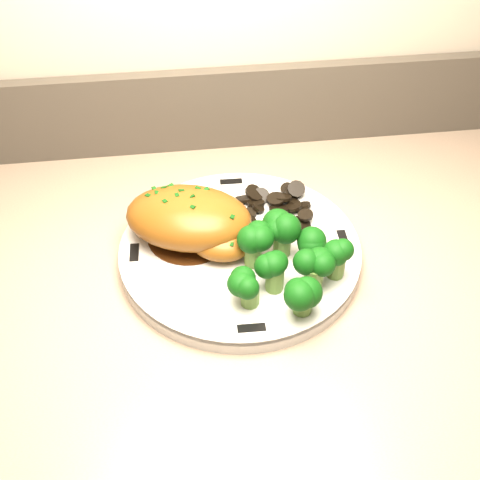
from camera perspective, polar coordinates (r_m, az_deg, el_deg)
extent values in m
cube|color=tan|center=(0.70, -18.89, -8.69)|extent=(2.25, 0.74, 0.03)
cube|color=#4C443A|center=(0.89, -17.65, 10.73)|extent=(2.25, 0.02, 0.12)
cylinder|color=silver|center=(0.71, 0.00, -1.14)|extent=(0.29, 0.29, 0.02)
cube|color=black|center=(0.80, -0.85, 5.54)|extent=(0.03, 0.01, 0.00)
cube|color=black|center=(0.71, -9.99, -1.20)|extent=(0.01, 0.03, 0.00)
cube|color=black|center=(0.62, 1.10, -8.36)|extent=(0.03, 0.01, 0.00)
cube|color=black|center=(0.73, 9.75, 0.11)|extent=(0.01, 0.03, 0.00)
cylinder|color=#381B0A|center=(0.72, -4.77, 0.41)|extent=(0.10, 0.10, 0.00)
ellipsoid|color=#915319|center=(0.70, -4.90, 2.13)|extent=(0.17, 0.14, 0.06)
ellipsoid|color=#915319|center=(0.69, -1.81, -0.33)|extent=(0.08, 0.07, 0.03)
cube|color=#0E3E0C|center=(0.70, -8.46, 4.21)|extent=(0.01, 0.00, 0.00)
cube|color=#0E3E0C|center=(0.70, -7.09, 4.31)|extent=(0.01, 0.00, 0.00)
cube|color=#0E3E0C|center=(0.69, -5.67, 4.27)|extent=(0.01, 0.00, 0.00)
cube|color=#0E3E0C|center=(0.69, -4.22, 4.12)|extent=(0.01, 0.00, 0.00)
cube|color=#0E3E0C|center=(0.68, -2.75, 3.85)|extent=(0.01, 0.00, 0.00)
cube|color=#0E3E0C|center=(0.68, -1.27, 3.44)|extent=(0.01, 0.00, 0.00)
cylinder|color=black|center=(0.76, 4.96, 3.07)|extent=(0.02, 0.02, 0.01)
cylinder|color=black|center=(0.76, 4.77, 3.58)|extent=(0.02, 0.02, 0.01)
cylinder|color=black|center=(0.76, 4.39, 4.04)|extent=(0.02, 0.02, 0.01)
cylinder|color=black|center=(0.77, 3.82, 3.85)|extent=(0.02, 0.02, 0.01)
cylinder|color=black|center=(0.77, 3.16, 4.16)|extent=(0.02, 0.02, 0.01)
cylinder|color=black|center=(0.77, 2.43, 4.39)|extent=(0.02, 0.02, 0.02)
cylinder|color=black|center=(0.77, 1.68, 3.94)|extent=(0.02, 0.02, 0.01)
cylinder|color=black|center=(0.77, 0.99, 3.99)|extent=(0.03, 0.03, 0.00)
cylinder|color=black|center=(0.76, 0.40, 3.96)|extent=(0.03, 0.03, 0.01)
cylinder|color=black|center=(0.76, -0.04, 3.29)|extent=(0.03, 0.03, 0.02)
cylinder|color=black|center=(0.75, -0.30, 3.16)|extent=(0.03, 0.03, 0.01)
cylinder|color=black|center=(0.75, -0.35, 3.03)|extent=(0.02, 0.02, 0.01)
cylinder|color=black|center=(0.75, -0.17, 2.32)|extent=(0.03, 0.03, 0.01)
cylinder|color=black|center=(0.74, 0.21, 2.23)|extent=(0.03, 0.03, 0.01)
cylinder|color=black|center=(0.73, 0.77, 2.22)|extent=(0.03, 0.03, 0.02)
cylinder|color=black|center=(0.74, 1.46, 1.70)|extent=(0.03, 0.03, 0.02)
cylinder|color=black|center=(0.73, 2.23, 1.86)|extent=(0.03, 0.03, 0.01)
cylinder|color=black|center=(0.73, 3.02, 2.12)|extent=(0.03, 0.03, 0.01)
cylinder|color=black|center=(0.74, 3.71, 1.89)|extent=(0.03, 0.03, 0.02)
cylinder|color=black|center=(0.74, 4.32, 2.32)|extent=(0.04, 0.04, 0.01)
cylinder|color=black|center=(0.75, 4.76, 2.81)|extent=(0.03, 0.04, 0.02)
cylinder|color=black|center=(0.76, 4.95, 2.74)|extent=(0.03, 0.03, 0.02)
cylinder|color=olive|center=(0.68, 1.23, -1.47)|extent=(0.02, 0.02, 0.03)
sphere|color=#073209|center=(0.67, 1.25, -0.37)|extent=(0.03, 0.03, 0.03)
cylinder|color=olive|center=(0.69, 3.99, -0.52)|extent=(0.02, 0.02, 0.03)
sphere|color=#073209|center=(0.68, 4.06, 0.58)|extent=(0.03, 0.03, 0.03)
cylinder|color=olive|center=(0.69, 7.16, -1.27)|extent=(0.02, 0.02, 0.03)
sphere|color=#073209|center=(0.67, 7.29, -0.17)|extent=(0.03, 0.03, 0.03)
cylinder|color=olive|center=(0.65, 3.30, -3.85)|extent=(0.02, 0.02, 0.03)
sphere|color=#073209|center=(0.64, 3.36, -2.75)|extent=(0.03, 0.03, 0.03)
cylinder|color=olive|center=(0.66, 6.95, -3.86)|extent=(0.02, 0.02, 0.03)
sphere|color=#073209|center=(0.64, 7.08, -2.77)|extent=(0.03, 0.03, 0.03)
cylinder|color=olive|center=(0.67, 9.06, -2.51)|extent=(0.02, 0.02, 0.03)
sphere|color=#073209|center=(0.66, 9.23, -1.42)|extent=(0.03, 0.03, 0.03)
cylinder|color=olive|center=(0.64, 0.95, -5.26)|extent=(0.02, 0.02, 0.03)
sphere|color=#073209|center=(0.62, 0.96, -4.16)|extent=(0.03, 0.03, 0.03)
cylinder|color=olive|center=(0.63, 5.96, -5.95)|extent=(0.02, 0.02, 0.03)
sphere|color=#073209|center=(0.62, 6.08, -4.86)|extent=(0.03, 0.03, 0.03)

